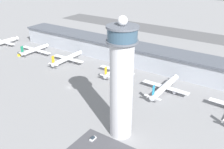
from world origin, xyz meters
name	(u,v)px	position (x,y,z in m)	size (l,w,h in m)	color
ground_plane	(69,87)	(0.00, 0.00, 0.00)	(1000.00, 1000.00, 0.00)	gray
terminal_building	(118,50)	(0.00, 70.00, 9.06)	(230.43, 25.00, 17.91)	#A3A8B2
runway_strip	(167,31)	(0.00, 192.18, 0.00)	(345.64, 44.00, 0.01)	#515154
control_tower	(122,81)	(61.53, -24.28, 32.71)	(15.73, 15.73, 66.28)	#BCBCC1
airplane_gate_alpha	(4,42)	(-129.02, 34.62, 4.06)	(30.18, 34.77, 13.48)	white
airplane_gate_bravo	(35,50)	(-79.79, 36.52, 4.03)	(39.50, 33.05, 12.03)	white
airplane_gate_charlie	(68,58)	(-34.48, 35.94, 4.54)	(33.90, 38.81, 12.74)	white
airplane_gate_delta	(116,70)	(17.12, 39.90, 4.10)	(32.62, 32.51, 12.20)	silver
airplane_gate_echo	(165,87)	(63.42, 33.74, 4.37)	(36.05, 40.78, 13.72)	silver
service_truck_catering	(19,54)	(-89.24, 23.11, 1.11)	(7.10, 6.39, 3.18)	black
service_truck_fuel	(128,83)	(34.81, 30.20, 0.84)	(4.24, 7.09, 2.44)	black
car_red_hatchback	(93,139)	(51.88, -37.33, 0.59)	(1.98, 4.21, 1.51)	black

